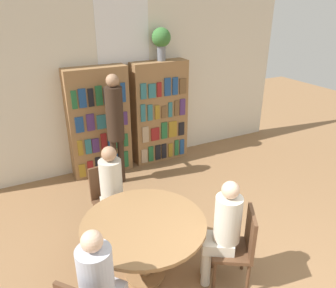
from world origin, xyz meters
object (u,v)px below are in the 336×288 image
(chair_far_side, at_px, (239,244))
(seated_reader_left, at_px, (113,188))
(bookshelf_left, at_px, (99,122))
(bookshelf_right, at_px, (160,112))
(flower_vase, at_px, (161,40))
(seated_reader_right, at_px, (223,227))
(chair_left_side, at_px, (109,196))
(reading_table, at_px, (144,231))
(seated_reader_back, at_px, (100,281))
(librarian_standing, at_px, (115,120))

(chair_far_side, distance_m, seated_reader_left, 1.62)
(bookshelf_left, bearing_deg, bookshelf_right, -0.01)
(chair_far_side, xyz_separation_m, seated_reader_left, (-0.90, 1.33, 0.21))
(flower_vase, distance_m, seated_reader_right, 3.44)
(chair_left_side, relative_size, seated_reader_right, 0.72)
(reading_table, bearing_deg, seated_reader_right, -31.90)
(flower_vase, height_order, seated_reader_back, flower_vase)
(bookshelf_right, relative_size, seated_reader_right, 1.50)
(chair_left_side, bearing_deg, flower_vase, -138.70)
(seated_reader_right, bearing_deg, bookshelf_right, 17.71)
(seated_reader_right, height_order, seated_reader_back, seated_reader_right)
(seated_reader_left, xyz_separation_m, seated_reader_right, (0.74, -1.23, -0.01))
(flower_vase, bearing_deg, chair_left_side, -134.60)
(flower_vase, bearing_deg, seated_reader_back, -124.33)
(chair_left_side, bearing_deg, seated_reader_right, 114.10)
(bookshelf_left, height_order, seated_reader_left, bookshelf_left)
(bookshelf_right, distance_m, seated_reader_back, 3.72)
(bookshelf_right, height_order, seated_reader_left, bookshelf_right)
(chair_left_side, distance_m, seated_reader_back, 1.62)
(bookshelf_left, height_order, seated_reader_right, bookshelf_left)
(bookshelf_left, relative_size, librarian_standing, 1.01)
(bookshelf_right, distance_m, reading_table, 2.96)
(flower_vase, bearing_deg, seated_reader_left, -131.33)
(seated_reader_left, distance_m, seated_reader_back, 1.44)
(bookshelf_left, bearing_deg, seated_reader_left, -101.83)
(bookshelf_right, xyz_separation_m, seated_reader_right, (-0.76, -2.99, -0.22))
(bookshelf_right, relative_size, chair_left_side, 2.08)
(chair_far_side, height_order, librarian_standing, librarian_standing)
(reading_table, distance_m, seated_reader_back, 0.82)
(flower_vase, xyz_separation_m, librarian_standing, (-1.06, -0.51, -1.09))
(bookshelf_right, bearing_deg, seated_reader_left, -130.54)
(seated_reader_right, xyz_separation_m, librarian_standing, (-0.26, 2.49, 0.40))
(bookshelf_left, distance_m, seated_reader_back, 3.23)
(reading_table, xyz_separation_m, seated_reader_left, (-0.06, 0.81, 0.10))
(seated_reader_right, bearing_deg, librarian_standing, 37.78)
(bookshelf_left, distance_m, flower_vase, 1.73)
(flower_vase, height_order, seated_reader_right, flower_vase)
(chair_left_side, height_order, librarian_standing, librarian_standing)
(seated_reader_back, bearing_deg, reading_table, 90.00)
(reading_table, xyz_separation_m, seated_reader_right, (0.69, -0.43, 0.09))
(seated_reader_back, bearing_deg, chair_left_side, 119.87)
(bookshelf_right, distance_m, seated_reader_right, 3.09)
(flower_vase, xyz_separation_m, chair_far_side, (-0.65, -3.09, -1.69))
(flower_vase, relative_size, seated_reader_right, 0.44)
(bookshelf_right, bearing_deg, seated_reader_back, -123.78)
(bookshelf_left, distance_m, bookshelf_right, 1.13)
(seated_reader_left, bearing_deg, bookshelf_right, -134.64)
(chair_far_side, bearing_deg, flower_vase, 20.01)
(bookshelf_right, distance_m, chair_left_side, 2.23)
(seated_reader_left, relative_size, seated_reader_right, 1.00)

